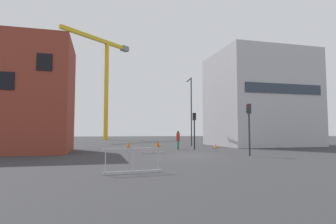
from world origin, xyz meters
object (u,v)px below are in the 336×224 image
object	(u,v)px
streetlamp_tall	(191,106)
traffic_light_corner	(194,125)
pedestrian_walking	(178,139)
traffic_cone_on_verge	(158,144)
construction_crane	(105,72)
traffic_light_median	(249,121)
traffic_cone_by_barrier	(128,145)
traffic_cone_orange	(216,146)

from	to	relation	value
streetlamp_tall	traffic_light_corner	size ratio (longest dim) A/B	2.33
pedestrian_walking	traffic_cone_on_verge	xyz separation A→B (m)	(-1.03, 4.46, -0.75)
traffic_cone_on_verge	construction_crane	bearing A→B (deg)	100.21
streetlamp_tall	construction_crane	bearing A→B (deg)	109.10
traffic_light_median	pedestrian_walking	size ratio (longest dim) A/B	2.07
traffic_light_median	pedestrian_walking	xyz separation A→B (m)	(-3.05, 7.86, -1.47)
streetlamp_tall	traffic_cone_on_verge	xyz separation A→B (m)	(-4.36, -1.34, -4.56)
construction_crane	traffic_cone_by_barrier	xyz separation A→B (m)	(2.04, -28.25, -14.11)
streetlamp_tall	traffic_cone_orange	xyz separation A→B (m)	(1.12, -4.66, -4.65)
traffic_light_corner	traffic_cone_orange	size ratio (longest dim) A/B	7.32
construction_crane	traffic_cone_on_verge	distance (m)	32.70
traffic_cone_orange	construction_crane	bearing A→B (deg)	108.33
traffic_light_corner	traffic_light_median	bearing A→B (deg)	-77.89
pedestrian_walking	traffic_cone_orange	world-z (taller)	pedestrian_walking
construction_crane	traffic_light_median	world-z (taller)	construction_crane
streetlamp_tall	traffic_light_corner	xyz separation A→B (m)	(-1.84, -6.35, -2.46)
traffic_cone_on_verge	traffic_cone_by_barrier	distance (m)	3.30
traffic_light_median	traffic_cone_by_barrier	world-z (taller)	traffic_light_median
pedestrian_walking	traffic_cone_by_barrier	world-z (taller)	pedestrian_walking
traffic_cone_by_barrier	traffic_cone_orange	world-z (taller)	traffic_cone_by_barrier
pedestrian_walking	traffic_cone_orange	distance (m)	4.67
construction_crane	traffic_cone_by_barrier	bearing A→B (deg)	-85.88
streetlamp_tall	traffic_cone_orange	size ratio (longest dim) A/B	17.09
construction_crane	pedestrian_walking	distance (m)	36.60
traffic_light_corner	pedestrian_walking	world-z (taller)	traffic_light_corner
pedestrian_walking	traffic_cone_by_barrier	xyz separation A→B (m)	(-4.23, 5.26, -0.79)
traffic_cone_on_verge	traffic_cone_orange	size ratio (longest dim) A/B	1.40
traffic_light_corner	streetlamp_tall	bearing A→B (deg)	73.82
construction_crane	traffic_cone_orange	world-z (taller)	construction_crane
traffic_light_median	construction_crane	bearing A→B (deg)	102.70
construction_crane	pedestrian_walking	world-z (taller)	construction_crane
traffic_light_corner	traffic_light_median	xyz separation A→B (m)	(1.57, -7.30, 0.13)
streetlamp_tall	traffic_light_median	world-z (taller)	streetlamp_tall
traffic_cone_on_verge	traffic_cone_orange	xyz separation A→B (m)	(5.49, -3.32, -0.10)
pedestrian_walking	traffic_cone_on_verge	size ratio (longest dim) A/B	2.69
construction_crane	traffic_cone_orange	size ratio (longest dim) A/B	44.13
construction_crane	pedestrian_walking	bearing A→B (deg)	-79.40
traffic_light_median	traffic_cone_on_verge	bearing A→B (deg)	108.35
construction_crane	traffic_cone_by_barrier	distance (m)	31.64
traffic_cone_by_barrier	streetlamp_tall	bearing A→B (deg)	4.09
streetlamp_tall	traffic_light_corner	bearing A→B (deg)	-106.18
construction_crane	traffic_cone_orange	distance (m)	36.92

